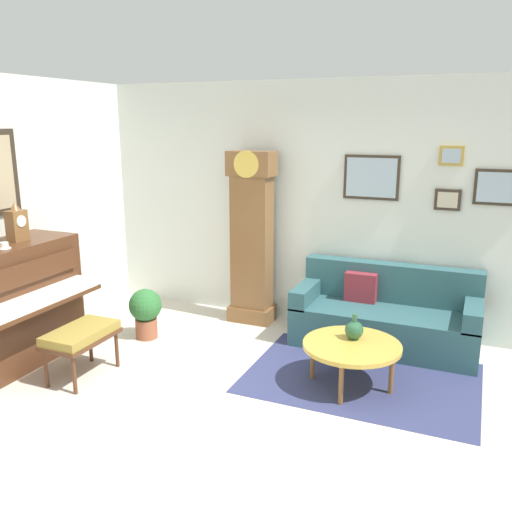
{
  "coord_description": "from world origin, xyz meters",
  "views": [
    {
      "loc": [
        1.89,
        -3.55,
        2.33
      ],
      "look_at": [
        -0.08,
        1.09,
        1.07
      ],
      "focal_mm": 37.76,
      "sensor_mm": 36.0,
      "label": 1
    }
  ],
  "objects": [
    {
      "name": "green_jug",
      "position": [
        0.92,
        1.0,
        0.5
      ],
      "size": [
        0.17,
        0.17,
        0.24
      ],
      "color": "#234C33",
      "rests_on": "coffee_table"
    },
    {
      "name": "area_rug",
      "position": [
        0.99,
        1.09,
        0.0
      ],
      "size": [
        2.1,
        1.5,
        0.01
      ],
      "primitive_type": "cube",
      "color": "navy",
      "rests_on": "ground_plane"
    },
    {
      "name": "piano_bench",
      "position": [
        -1.43,
        0.1,
        0.41
      ],
      "size": [
        0.42,
        0.7,
        0.48
      ],
      "color": "#4C2B19",
      "rests_on": "ground_plane"
    },
    {
      "name": "grandfather_clock",
      "position": [
        -0.56,
        2.09,
        0.96
      ],
      "size": [
        0.52,
        0.34,
        2.03
      ],
      "color": "brown",
      "rests_on": "ground_plane"
    },
    {
      "name": "piano",
      "position": [
        -2.23,
        0.04,
        0.61
      ],
      "size": [
        0.87,
        1.44,
        1.21
      ],
      "color": "#4C2B19",
      "rests_on": "ground_plane"
    },
    {
      "name": "wall_back",
      "position": [
        0.02,
        2.4,
        1.4
      ],
      "size": [
        5.3,
        0.13,
        2.8
      ],
      "color": "silver",
      "rests_on": "ground_plane"
    },
    {
      "name": "coffee_table",
      "position": [
        0.93,
        0.89,
        0.38
      ],
      "size": [
        0.88,
        0.88,
        0.41
      ],
      "color": "gold",
      "rests_on": "ground_plane"
    },
    {
      "name": "ground_plane",
      "position": [
        0.0,
        0.0,
        -0.05
      ],
      "size": [
        6.4,
        6.0,
        0.1
      ],
      "primitive_type": "cube",
      "color": "beige"
    },
    {
      "name": "couch",
      "position": [
        1.04,
        1.98,
        0.31
      ],
      "size": [
        1.9,
        0.8,
        0.84
      ],
      "color": "#2D565B",
      "rests_on": "ground_plane"
    },
    {
      "name": "potted_plant",
      "position": [
        -1.42,
        1.13,
        0.32
      ],
      "size": [
        0.36,
        0.36,
        0.56
      ],
      "color": "#935138",
      "rests_on": "ground_plane"
    },
    {
      "name": "mantel_clock",
      "position": [
        -2.23,
        0.24,
        1.38
      ],
      "size": [
        0.13,
        0.18,
        0.38
      ],
      "color": "brown",
      "rests_on": "piano"
    },
    {
      "name": "teacup",
      "position": [
        -2.09,
        -0.06,
        1.24
      ],
      "size": [
        0.12,
        0.12,
        0.06
      ],
      "color": "white",
      "rests_on": "piano"
    }
  ]
}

